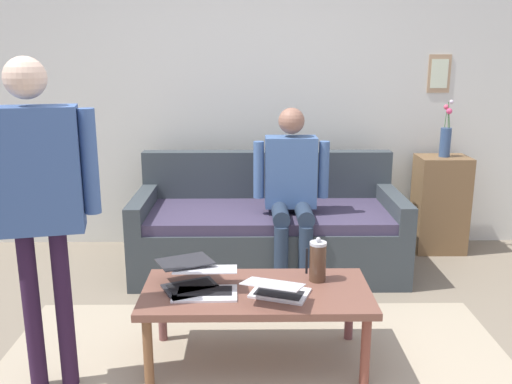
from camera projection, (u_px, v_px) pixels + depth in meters
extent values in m
plane|color=#7D705D|center=(259.00, 376.00, 2.93)|extent=(7.68, 7.68, 0.00)
cube|color=tan|center=(257.00, 370.00, 2.98)|extent=(2.84, 1.60, 0.01)
cube|color=silver|center=(254.00, 90.00, 4.73)|extent=(7.04, 0.10, 2.70)
cube|color=tan|center=(439.00, 74.00, 4.67)|extent=(0.19, 0.02, 0.32)
cube|color=beige|center=(439.00, 74.00, 4.66)|extent=(0.14, 0.00, 0.24)
cube|color=#353D41|center=(268.00, 244.00, 4.31)|extent=(2.03, 0.89, 0.42)
cube|color=#3E364F|center=(268.00, 214.00, 4.23)|extent=(1.79, 0.81, 0.08)
cube|color=#353D41|center=(267.00, 179.00, 4.57)|extent=(2.03, 0.14, 0.46)
cube|color=#353D41|center=(393.00, 206.00, 4.25)|extent=(0.12, 0.89, 0.20)
cube|color=#353D41|center=(144.00, 207.00, 4.23)|extent=(0.12, 0.89, 0.20)
cube|color=brown|center=(256.00, 293.00, 2.98)|extent=(1.23, 0.59, 0.04)
cylinder|color=brown|center=(365.00, 350.00, 2.81)|extent=(0.05, 0.05, 0.39)
cylinder|color=brown|center=(148.00, 352.00, 2.80)|extent=(0.05, 0.05, 0.39)
cylinder|color=brown|center=(349.00, 309.00, 3.27)|extent=(0.05, 0.05, 0.39)
cylinder|color=brown|center=(162.00, 310.00, 3.25)|extent=(0.05, 0.05, 0.39)
cube|color=silver|center=(205.00, 294.00, 2.91)|extent=(0.34, 0.21, 0.01)
cube|color=black|center=(205.00, 291.00, 2.93)|extent=(0.29, 0.13, 0.00)
cube|color=silver|center=(205.00, 269.00, 2.97)|extent=(0.34, 0.20, 0.04)
cube|color=silver|center=(205.00, 270.00, 2.97)|extent=(0.31, 0.18, 0.03)
cube|color=silver|center=(280.00, 293.00, 2.92)|extent=(0.35, 0.29, 0.01)
cube|color=black|center=(279.00, 293.00, 2.90)|extent=(0.27, 0.20, 0.00)
cube|color=silver|center=(273.00, 284.00, 2.78)|extent=(0.34, 0.28, 0.05)
cube|color=#2E2435|center=(273.00, 284.00, 2.78)|extent=(0.31, 0.25, 0.04)
cube|color=#28282D|center=(192.00, 289.00, 2.97)|extent=(0.36, 0.33, 0.01)
cube|color=black|center=(191.00, 286.00, 2.98)|extent=(0.28, 0.23, 0.00)
cube|color=#28282D|center=(185.00, 261.00, 3.04)|extent=(0.35, 0.32, 0.01)
cube|color=#171732|center=(185.00, 262.00, 3.04)|extent=(0.32, 0.29, 0.01)
cylinder|color=#4C3323|center=(318.00, 263.00, 3.07)|extent=(0.09, 0.09, 0.21)
cylinder|color=#B7B7BC|center=(318.00, 243.00, 3.04)|extent=(0.09, 0.09, 0.02)
sphere|color=#B2B2B7|center=(318.00, 239.00, 3.04)|extent=(0.03, 0.03, 0.03)
cube|color=black|center=(307.00, 261.00, 3.07)|extent=(0.01, 0.01, 0.15)
cube|color=brown|center=(440.00, 204.00, 4.70)|extent=(0.42, 0.32, 0.82)
cylinder|color=#344C75|center=(445.00, 142.00, 4.57)|extent=(0.09, 0.09, 0.24)
cylinder|color=#3D7038|center=(446.00, 117.00, 4.53)|extent=(0.01, 0.01, 0.17)
sphere|color=#DF4D6C|center=(446.00, 107.00, 4.52)|extent=(0.04, 0.04, 0.04)
cylinder|color=#3D7038|center=(449.00, 115.00, 4.50)|extent=(0.04, 0.02, 0.21)
sphere|color=silver|center=(452.00, 102.00, 4.46)|extent=(0.03, 0.03, 0.03)
cylinder|color=#3D7038|center=(448.00, 120.00, 4.51)|extent=(0.02, 0.01, 0.14)
sphere|color=#E14372|center=(449.00, 111.00, 4.48)|extent=(0.05, 0.05, 0.05)
cylinder|color=#2A162E|center=(32.00, 313.00, 2.73)|extent=(0.08, 0.08, 0.84)
cylinder|color=#2A162E|center=(64.00, 310.00, 2.76)|extent=(0.08, 0.08, 0.84)
cube|color=#3D598E|center=(34.00, 170.00, 2.57)|extent=(0.45, 0.27, 0.59)
cylinder|color=#3D598E|center=(89.00, 162.00, 2.62)|extent=(0.10, 0.10, 0.50)
sphere|color=beige|center=(25.00, 78.00, 2.46)|extent=(0.19, 0.19, 0.19)
cylinder|color=#233044|center=(305.00, 261.00, 3.86)|extent=(0.10, 0.10, 0.50)
cylinder|color=#233044|center=(281.00, 261.00, 3.86)|extent=(0.10, 0.10, 0.50)
cylinder|color=#233044|center=(304.00, 213.00, 3.96)|extent=(0.12, 0.40, 0.12)
cylinder|color=#233044|center=(280.00, 213.00, 3.96)|extent=(0.12, 0.40, 0.12)
cube|color=#426294|center=(291.00, 172.00, 4.07)|extent=(0.37, 0.20, 0.52)
cylinder|color=#426294|center=(324.00, 170.00, 4.02)|extent=(0.08, 0.08, 0.42)
cylinder|color=#426294|center=(259.00, 170.00, 4.01)|extent=(0.08, 0.08, 0.42)
sphere|color=#926551|center=(291.00, 121.00, 3.98)|extent=(0.19, 0.19, 0.19)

